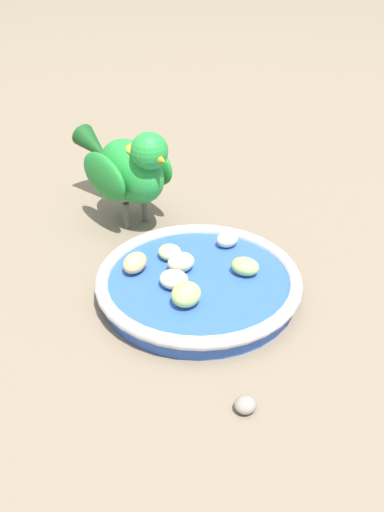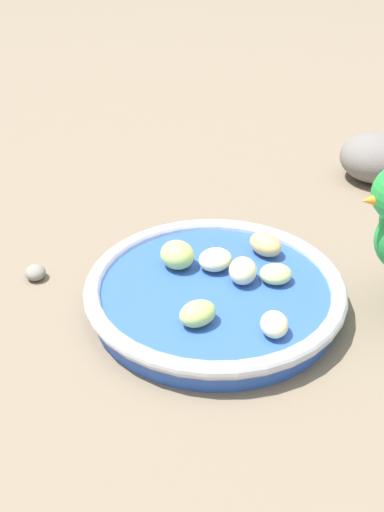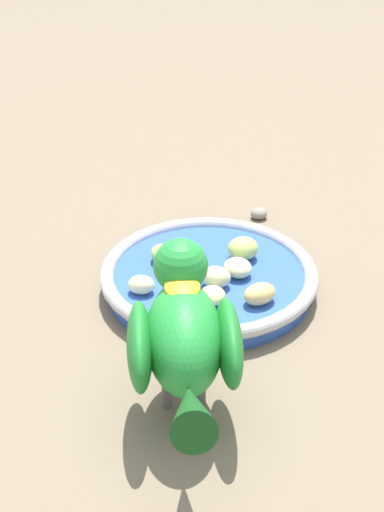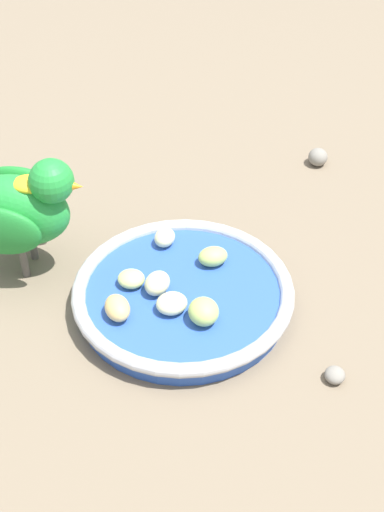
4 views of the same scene
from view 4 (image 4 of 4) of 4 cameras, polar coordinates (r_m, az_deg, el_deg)
name	(u,v)px [view 4 (image 4 of 4)]	position (r m, az deg, el deg)	size (l,w,h in m)	color
ground_plane	(194,313)	(0.83, 0.18, -4.28)	(4.00, 4.00, 0.00)	#756651
feeding_bowl	(183,295)	(0.82, -0.68, -2.96)	(0.24, 0.24, 0.03)	#2D56B7
apple_piece_0	(131,279)	(0.82, -4.59, -1.72)	(0.03, 0.03, 0.02)	#C6D17A
apple_piece_1	(204,311)	(0.78, 0.88, -4.19)	(0.04, 0.03, 0.03)	#B2CC66
apple_piece_2	(172,303)	(0.79, -1.54, -3.58)	(0.03, 0.03, 0.02)	beige
apple_piece_3	(157,283)	(0.81, -2.63, -2.06)	(0.03, 0.03, 0.02)	beige
apple_piece_4	(117,308)	(0.79, -5.63, -3.90)	(0.04, 0.03, 0.02)	tan
apple_piece_5	(165,237)	(0.87, -2.07, 1.40)	(0.03, 0.02, 0.02)	beige
apple_piece_6	(213,256)	(0.85, 1.58, -0.03)	(0.03, 0.03, 0.02)	#B2CC66
parrot	(12,206)	(0.85, -13.39, 3.65)	(0.21, 0.11, 0.15)	#59544C
pebble_0	(335,375)	(0.77, 10.68, -8.78)	(0.02, 0.02, 0.01)	gray
pebble_1	(318,157)	(1.06, 9.44, 7.35)	(0.03, 0.03, 0.02)	gray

